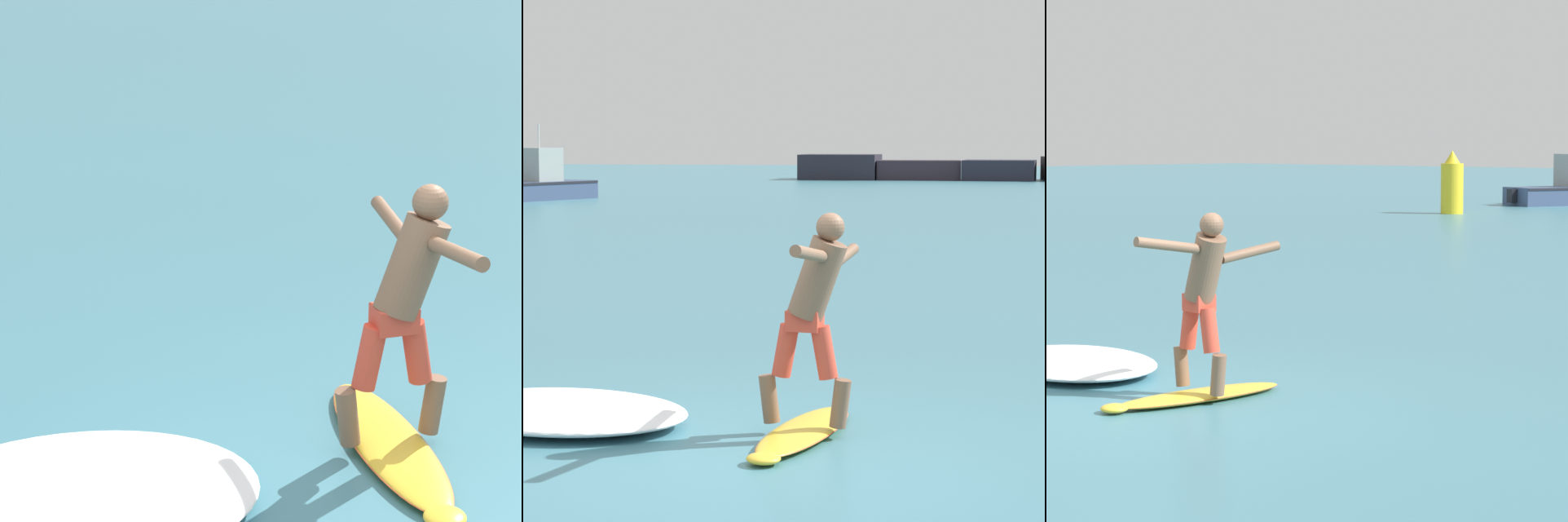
% 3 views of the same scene
% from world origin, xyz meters
% --- Properties ---
extents(ground_plane, '(200.00, 200.00, 0.00)m').
position_xyz_m(ground_plane, '(0.00, 0.00, 0.00)').
color(ground_plane, teal).
extents(surfboard, '(0.75, 1.94, 0.22)m').
position_xyz_m(surfboard, '(0.15, 0.62, 0.04)').
color(surfboard, yellow).
rests_on(surfboard, ground).
extents(surfer, '(0.76, 1.57, 1.66)m').
position_xyz_m(surfer, '(0.23, 0.64, 1.06)').
color(surfer, brown).
rests_on(surfer, surfboard).
extents(channel_marker_buoy, '(0.76, 0.76, 2.14)m').
position_xyz_m(channel_marker_buoy, '(-15.86, 27.37, 0.97)').
color(channel_marker_buoy, yellow).
rests_on(channel_marker_buoy, ground).
extents(wave_foam_at_tail, '(2.45, 1.97, 0.19)m').
position_xyz_m(wave_foam_at_tail, '(-1.88, 0.76, 0.09)').
color(wave_foam_at_tail, white).
rests_on(wave_foam_at_tail, ground).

